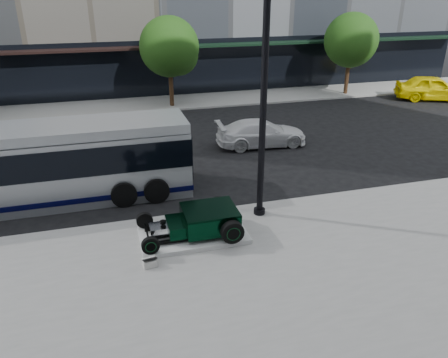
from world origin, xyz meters
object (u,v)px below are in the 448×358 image
object	(u,v)px
transit_bus	(25,166)
yellow_taxi	(433,88)
lamppost	(263,121)
hot_rod	(203,220)
white_sedan	(261,133)

from	to	relation	value
transit_bus	yellow_taxi	xyz separation A→B (m)	(25.56, 9.32, -0.63)
transit_bus	yellow_taxi	bearing A→B (deg)	20.03
transit_bus	lamppost	bearing A→B (deg)	-23.16
transit_bus	hot_rod	bearing A→B (deg)	-37.29
transit_bus	yellow_taxi	world-z (taller)	transit_bus
hot_rod	lamppost	bearing A→B (deg)	22.34
hot_rod	transit_bus	bearing A→B (deg)	142.71
hot_rod	yellow_taxi	distance (m)	24.11
white_sedan	lamppost	bearing A→B (deg)	162.44
transit_bus	white_sedan	distance (m)	11.22
lamppost	white_sedan	distance (m)	8.02
hot_rod	transit_bus	size ratio (longest dim) A/B	0.27
hot_rod	transit_bus	distance (m)	7.18
white_sedan	hot_rod	bearing A→B (deg)	151.42
lamppost	hot_rod	bearing A→B (deg)	-157.66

